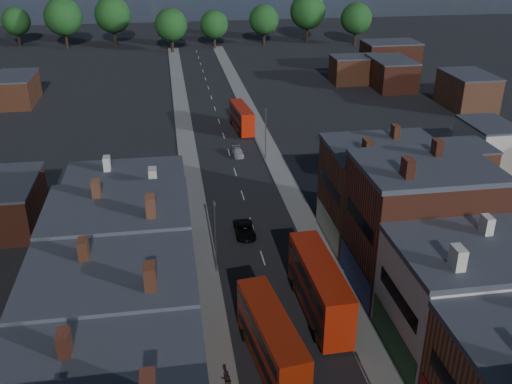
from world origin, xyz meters
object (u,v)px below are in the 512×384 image
object	(u,v)px
car_3	(238,152)
bus_0	(271,339)
bus_2	(242,117)
ped_1	(228,384)
car_2	(245,230)
bus_1	(319,287)

from	to	relation	value
car_3	bus_0	bearing A→B (deg)	-95.72
bus_2	bus_0	bearing A→B (deg)	-100.37
bus_2	ped_1	xyz separation A→B (m)	(-9.43, -61.34, -1.42)
bus_0	car_3	distance (m)	47.05
bus_0	car_3	bearing A→B (deg)	78.17
car_2	car_3	world-z (taller)	car_2
car_2	bus_1	bearing A→B (deg)	-72.77
ped_1	bus_2	bearing A→B (deg)	-106.83
bus_1	car_3	bearing A→B (deg)	91.54
car_2	car_3	size ratio (longest dim) A/B	1.26
car_3	ped_1	size ratio (longest dim) A/B	2.39
bus_0	car_3	size ratio (longest dim) A/B	3.09
bus_1	car_2	distance (m)	16.41
bus_0	ped_1	bearing A→B (deg)	-154.75
bus_1	ped_1	size ratio (longest dim) A/B	7.85
car_3	ped_1	world-z (taller)	ped_1
bus_2	car_3	bearing A→B (deg)	-105.64
bus_0	car_2	distance (m)	21.90
bus_1	ped_1	bearing A→B (deg)	-138.97
bus_0	bus_1	size ratio (longest dim) A/B	0.94
bus_0	car_2	size ratio (longest dim) A/B	2.45
bus_0	bus_1	xyz separation A→B (m)	(5.61, 6.22, 0.20)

